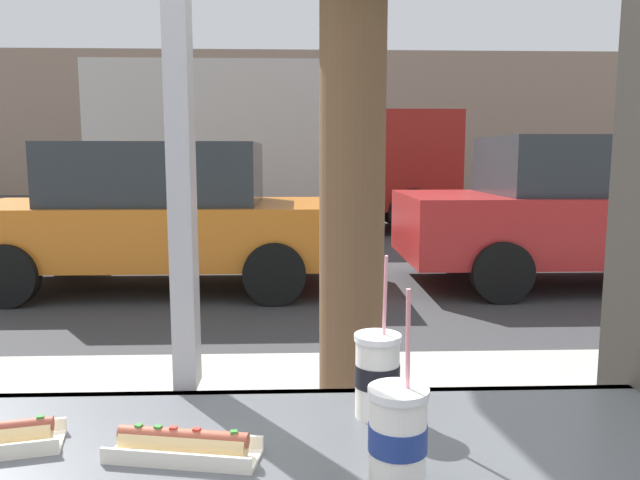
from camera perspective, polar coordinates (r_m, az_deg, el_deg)
ground_plane at (r=9.37m, az=-3.62°, el=-1.39°), size 60.00×60.00×0.00m
sidewalk_strip at (r=3.21m, az=-6.69°, el=-19.26°), size 16.00×2.80×0.10m
window_wall at (r=1.37m, az=-13.16°, el=18.44°), size 2.77×0.20×2.90m
building_facade_far at (r=24.25m, az=-2.77°, el=10.74°), size 28.00×1.20×5.41m
soda_cup_left at (r=1.23m, az=5.35°, el=-12.29°), size 0.09×0.09×0.32m
soda_cup_right at (r=0.99m, az=7.24°, el=-17.64°), size 0.09×0.09×0.32m
hotdog_tray_near at (r=1.12m, az=-12.60°, el=-18.07°), size 0.27×0.13×0.05m
parked_car_orange at (r=7.23m, az=-14.64°, el=2.32°), size 4.30×2.03×1.65m
parked_car_red at (r=7.87m, az=24.17°, el=2.58°), size 4.53×2.03×1.73m
box_truck at (r=12.37m, az=-4.90°, el=8.88°), size 6.95×2.44×3.22m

